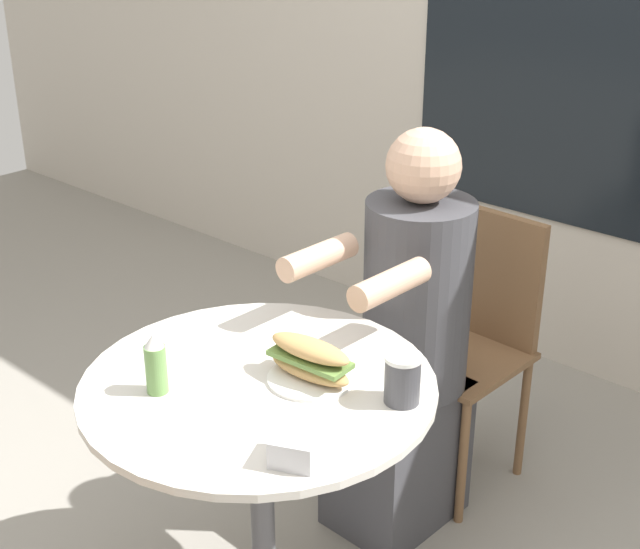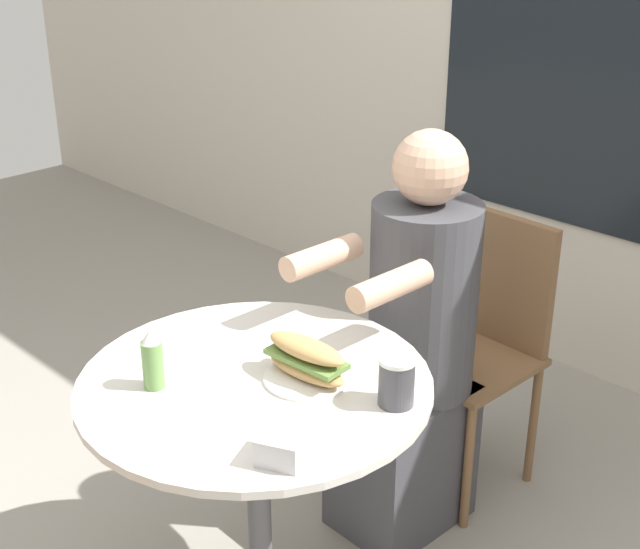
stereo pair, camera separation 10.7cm
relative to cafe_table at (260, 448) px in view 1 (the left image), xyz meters
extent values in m
cube|color=beige|center=(0.00, 1.79, 0.86)|extent=(8.00, 0.08, 2.80)
cube|color=black|center=(-0.05, 1.75, 0.79)|extent=(1.48, 0.01, 1.48)
cylinder|color=beige|center=(0.00, 0.00, 0.18)|extent=(0.83, 0.83, 0.02)
cylinder|color=#515156|center=(0.00, 0.00, -0.18)|extent=(0.06, 0.06, 0.69)
cube|color=brown|center=(0.01, 0.84, -0.10)|extent=(0.39, 0.39, 0.02)
cube|color=brown|center=(0.01, 1.01, 0.12)|extent=(0.35, 0.05, 0.42)
cylinder|color=brown|center=(0.17, 0.67, -0.33)|extent=(0.03, 0.03, 0.43)
cylinder|color=brown|center=(-0.16, 0.68, -0.33)|extent=(0.03, 0.03, 0.43)
cylinder|color=brown|center=(0.18, 1.00, -0.33)|extent=(0.03, 0.03, 0.43)
cylinder|color=brown|center=(-0.15, 1.01, -0.33)|extent=(0.03, 0.03, 0.43)
cube|color=#424247|center=(0.00, 0.56, -0.32)|extent=(0.30, 0.39, 0.45)
cylinder|color=#424247|center=(0.01, 0.62, 0.19)|extent=(0.30, 0.30, 0.56)
sphere|color=#D6A889|center=(0.01, 0.62, 0.57)|extent=(0.20, 0.20, 0.20)
cylinder|color=#D6A889|center=(0.12, 0.34, 0.35)|extent=(0.08, 0.25, 0.07)
cylinder|color=#D6A889|center=(-0.13, 0.35, 0.35)|extent=(0.08, 0.25, 0.07)
cylinder|color=white|center=(0.09, 0.09, 0.19)|extent=(0.20, 0.20, 0.01)
ellipsoid|color=tan|center=(0.09, 0.09, 0.22)|extent=(0.22, 0.09, 0.04)
cube|color=olive|center=(0.09, 0.09, 0.24)|extent=(0.21, 0.09, 0.01)
ellipsoid|color=tan|center=(0.09, 0.09, 0.27)|extent=(0.22, 0.09, 0.04)
cylinder|color=#424247|center=(0.30, 0.15, 0.24)|extent=(0.08, 0.08, 0.11)
cylinder|color=white|center=(0.30, 0.15, 0.30)|extent=(0.08, 0.08, 0.01)
cube|color=silver|center=(0.27, -0.17, 0.22)|extent=(0.12, 0.12, 0.06)
cylinder|color=#66934C|center=(-0.14, -0.18, 0.24)|extent=(0.05, 0.05, 0.12)
cone|color=white|center=(-0.14, -0.18, 0.32)|extent=(0.04, 0.04, 0.03)
camera|label=1|loc=(1.29, -1.24, 1.26)|focal=50.00mm
camera|label=2|loc=(1.37, -1.17, 1.26)|focal=50.00mm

